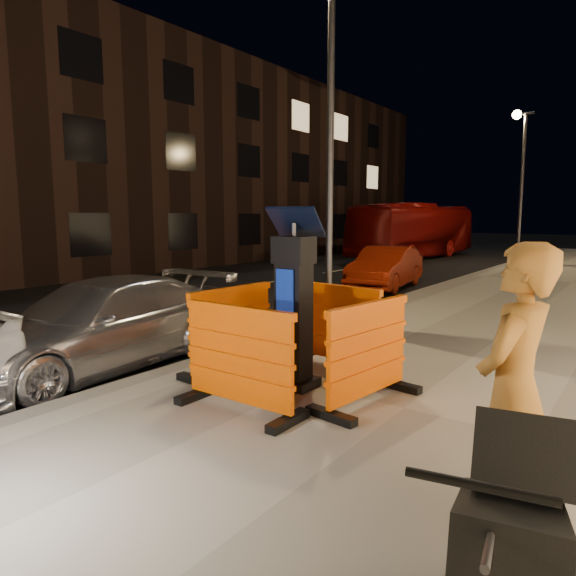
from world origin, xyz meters
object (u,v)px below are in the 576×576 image
Objects in this scene: barrier_bldgside at (368,353)px; car_red at (385,288)px; barrier_kerbside at (232,330)px; car_silver at (103,368)px; stroller at (509,539)px; barrier_front at (239,359)px; man at (514,392)px; parking_kiosk at (294,304)px; bus_doubledecker at (414,258)px; barrier_back at (336,326)px.

car_red is (-4.05, 9.04, -0.69)m from barrier_bldgside.
barrier_kerbside is 0.33× the size of car_silver.
barrier_kerbside is 1.90m from barrier_bldgside.
barrier_bldgside reaches higher than stroller.
man is (2.67, -0.53, 0.37)m from barrier_front.
car_red is at bearing 114.23° from parking_kiosk.
man is (9.30, -21.35, 1.06)m from bus_doubledecker.
car_silver is 4.15× the size of stroller.
barrier_front is at bearing -92.43° from man.
stroller is at bearing -34.31° from parking_kiosk.
man is at bearing -10.87° from barrier_front.
barrier_front is 0.37× the size of car_red.
man is (2.67, -2.43, 0.37)m from barrier_back.
barrier_back is 0.37× the size of car_red.
parking_kiosk is 1.04m from barrier_back.
barrier_bldgside is at bearing 117.71° from stroller.
barrier_front is 1.34m from barrier_bldgside.
barrier_bldgside reaches higher than car_silver.
barrier_front is 2.97m from car_silver.
bus_doubledecker is at bearing 113.75° from parking_kiosk.
parking_kiosk is 0.52× the size of car_red.
man is at bearing -63.27° from bus_doubledecker.
parking_kiosk reaches higher than man.
man is at bearing -69.14° from car_red.
barrier_bldgside is at bearing -73.77° from car_red.
barrier_back is at bearing -123.50° from man.
barrier_back is at bearing -76.94° from car_red.
barrier_bldgside is at bearing 5.30° from parking_kiosk.
bus_doubledecker is 5.35× the size of man.
car_silver is at bearing -143.56° from barrier_back.
car_silver is (-2.87, -1.53, -0.69)m from barrier_back.
parking_kiosk is at bearing -81.70° from barrier_back.
barrier_bldgside is 0.33× the size of car_silver.
barrier_bldgside is 3.06m from stroller.
barrier_back is 1.00× the size of barrier_kerbside.
parking_kiosk is 3.06m from man.
parking_kiosk is 1.04m from barrier_kerbside.
bus_doubledecker reaches higher than barrier_back.
bus_doubledecker is (-3.53, 10.83, 0.00)m from car_red.
barrier_back is at bearing 119.55° from stroller.
car_red is 12.04m from man.
parking_kiosk reaches higher than car_red.
barrier_front is at bearing -81.70° from barrier_back.
barrier_kerbside is (-0.95, -0.95, 0.00)m from barrier_back.
barrier_front is at bearing 142.32° from stroller.
barrier_front is at bearing -131.70° from barrier_kerbside.
barrier_back is at bearing 52.30° from barrier_bldgside.
car_red is at bearing 119.27° from barrier_back.
parking_kiosk is at bearing 8.91° from car_silver.
barrier_bldgside is 21.28m from bus_doubledecker.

